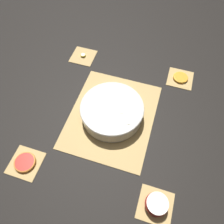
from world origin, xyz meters
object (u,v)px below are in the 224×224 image
(fruit_salad_bowl, at_px, (112,111))
(apple_half, at_px, (157,204))
(banana_coin_single, at_px, (83,55))
(grapefruit_slice, at_px, (25,162))
(orange_slice_whole, at_px, (181,77))

(fruit_salad_bowl, bearing_deg, apple_half, -139.97)
(banana_coin_single, relative_size, grapefruit_slice, 0.33)
(fruit_salad_bowl, height_order, apple_half, fruit_salad_bowl)
(orange_slice_whole, distance_m, grapefruit_slice, 0.83)
(apple_half, bearing_deg, orange_slice_whole, 0.00)
(apple_half, bearing_deg, fruit_salad_bowl, 40.03)
(fruit_salad_bowl, bearing_deg, banana_coin_single, 39.98)
(orange_slice_whole, height_order, banana_coin_single, orange_slice_whole)
(fruit_salad_bowl, relative_size, apple_half, 3.31)
(fruit_salad_bowl, bearing_deg, grapefruit_slice, 140.05)
(banana_coin_single, bearing_deg, fruit_salad_bowl, -140.02)
(orange_slice_whole, distance_m, banana_coin_single, 0.54)
(apple_half, height_order, banana_coin_single, apple_half)
(apple_half, bearing_deg, banana_coin_single, 40.00)
(fruit_salad_bowl, distance_m, grapefruit_slice, 0.42)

